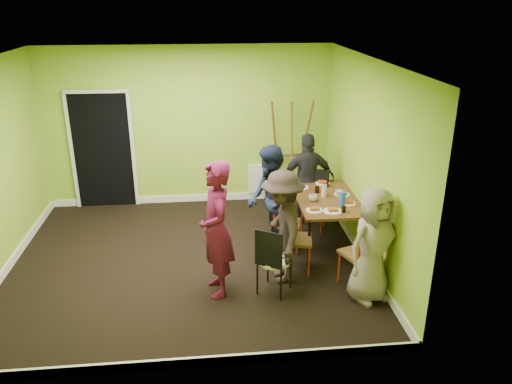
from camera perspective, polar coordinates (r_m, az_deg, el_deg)
ground at (r=7.30m, az=-7.60°, el=-7.75°), size 5.00×5.00×0.00m
room_walls at (r=6.91m, az=-8.18°, el=-0.42°), size 5.04×4.54×2.82m
dining_table at (r=7.50m, az=8.03°, el=-1.02°), size 0.90×1.50×0.75m
chair_left_far at (r=7.34m, az=3.01°, el=-2.93°), size 0.45×0.45×0.91m
chair_left_near at (r=6.78m, az=3.96°, el=-4.67°), size 0.48×0.48×1.00m
chair_back_end at (r=8.12m, az=6.87°, el=0.59°), size 0.52×0.56×0.94m
chair_front_end at (r=6.45m, az=12.30°, el=-6.49°), size 0.54×0.54×1.01m
chair_bentwood at (r=6.25m, az=1.88°, el=-7.55°), size 0.49×0.49×0.92m
easel at (r=8.92m, az=3.93°, el=4.47°), size 0.76×0.71×1.90m
plate_near_left at (r=7.82m, az=5.14°, el=0.54°), size 0.25×0.25×0.01m
plate_near_right at (r=7.01m, az=6.69°, el=-2.09°), size 0.24×0.24×0.01m
plate_far_back at (r=8.03m, az=7.61°, el=1.01°), size 0.22×0.22×0.01m
plate_far_front at (r=7.01m, az=8.76°, el=-2.17°), size 0.26×0.26×0.01m
plate_wall_back at (r=7.62m, az=9.79°, el=-0.27°), size 0.24×0.24×0.01m
plate_wall_front at (r=7.31m, az=10.46°, el=-1.30°), size 0.22×0.22×0.01m
thermos at (r=7.47m, az=7.79°, el=0.22°), size 0.07×0.07×0.21m
blue_bottle at (r=7.24m, az=9.89°, el=-0.73°), size 0.08×0.08×0.19m
orange_bottle at (r=7.62m, az=7.42°, el=0.12°), size 0.04×0.04×0.08m
glass_mid at (r=7.64m, az=7.00°, el=0.27°), size 0.07×0.07×0.09m
glass_back at (r=7.89m, az=8.08°, el=0.90°), size 0.07×0.07×0.09m
glass_front at (r=7.00m, az=9.97°, el=-1.91°), size 0.06×0.06×0.10m
cup_a at (r=7.31m, az=6.52°, el=-0.68°), size 0.12×0.12×0.10m
cup_b at (r=7.53m, az=9.45°, el=-0.17°), size 0.10×0.10×0.10m
person_standing at (r=6.15m, az=-4.55°, el=-4.31°), size 0.52×0.70×1.75m
person_left_far at (r=7.14m, az=1.61°, el=-1.03°), size 0.68×0.83×1.61m
person_left_near at (r=6.46m, az=3.02°, el=-4.02°), size 0.62×1.01×1.52m
person_back_end at (r=8.17m, az=5.92°, el=1.47°), size 0.90×0.40×1.52m
person_front_end at (r=6.22m, az=13.23°, el=-5.96°), size 0.85×0.72×1.47m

